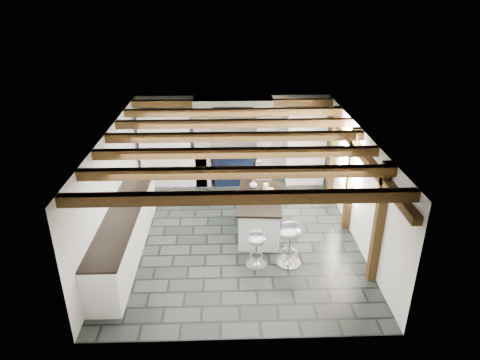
{
  "coord_description": "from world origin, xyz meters",
  "views": [
    {
      "loc": [
        -0.18,
        -7.87,
        4.9
      ],
      "look_at": [
        0.1,
        0.4,
        1.1
      ],
      "focal_mm": 32.0,
      "sensor_mm": 36.0,
      "label": 1
    }
  ],
  "objects_px": {
    "kitchen_island": "(259,214)",
    "bar_stool_near": "(290,239)",
    "bar_stool_far": "(257,245)",
    "range_cooker": "(233,166)"
  },
  "relations": [
    {
      "from": "kitchen_island",
      "to": "bar_stool_far",
      "type": "bearing_deg",
      "value": -91.99
    },
    {
      "from": "range_cooker",
      "to": "bar_stool_near",
      "type": "distance_m",
      "value": 3.88
    },
    {
      "from": "kitchen_island",
      "to": "bar_stool_near",
      "type": "bearing_deg",
      "value": -63.36
    },
    {
      "from": "bar_stool_near",
      "to": "bar_stool_far",
      "type": "relative_size",
      "value": 1.21
    },
    {
      "from": "kitchen_island",
      "to": "bar_stool_near",
      "type": "distance_m",
      "value": 1.29
    },
    {
      "from": "bar_stool_far",
      "to": "bar_stool_near",
      "type": "bearing_deg",
      "value": 6.57
    },
    {
      "from": "kitchen_island",
      "to": "bar_stool_near",
      "type": "xyz_separation_m",
      "value": [
        0.48,
        -1.19,
        0.12
      ]
    },
    {
      "from": "range_cooker",
      "to": "kitchen_island",
      "type": "bearing_deg",
      "value": -78.95
    },
    {
      "from": "range_cooker",
      "to": "kitchen_island",
      "type": "relative_size",
      "value": 0.57
    },
    {
      "from": "kitchen_island",
      "to": "range_cooker",
      "type": "bearing_deg",
      "value": 105.54
    }
  ]
}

